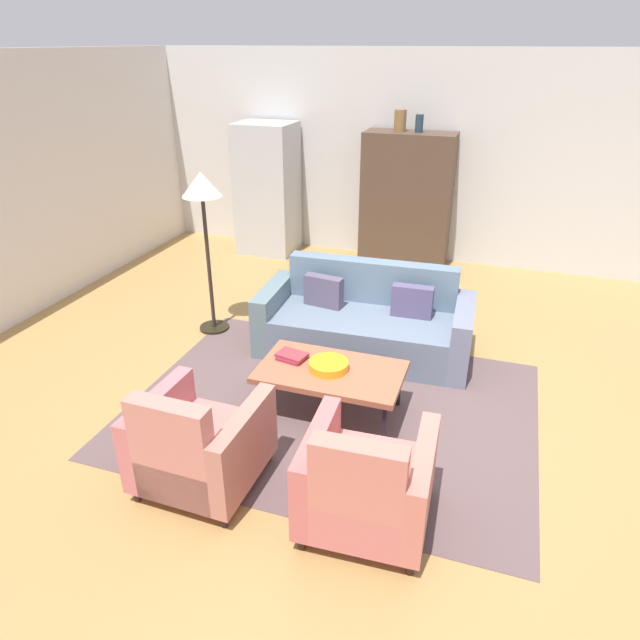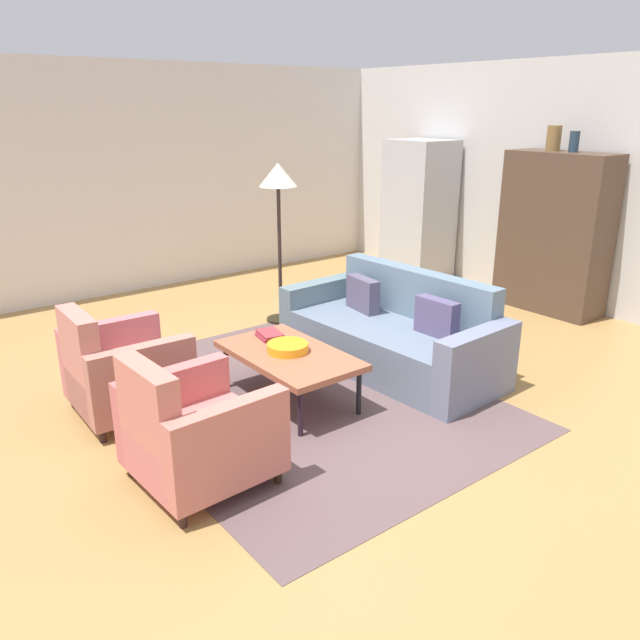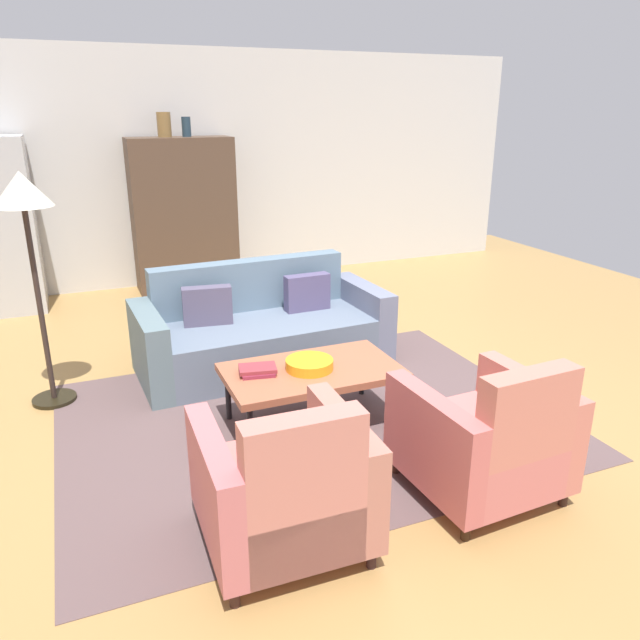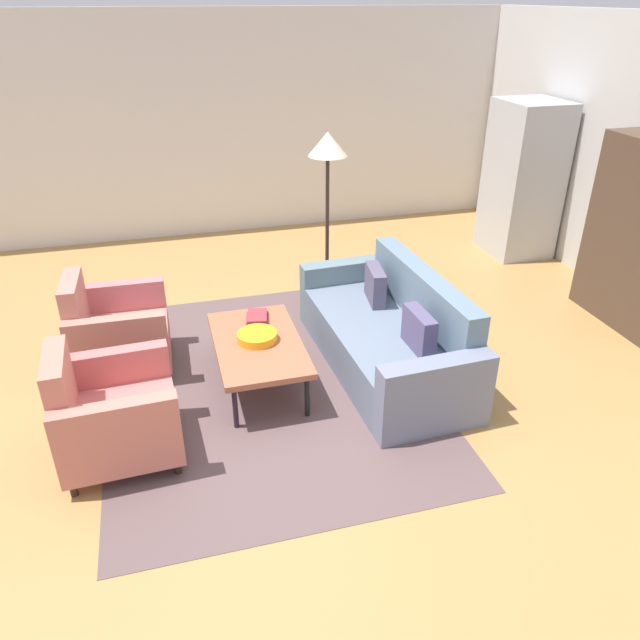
{
  "view_description": "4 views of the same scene",
  "coord_description": "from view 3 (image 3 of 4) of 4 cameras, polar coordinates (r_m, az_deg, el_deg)",
  "views": [
    {
      "loc": [
        0.88,
        -3.85,
        2.88
      ],
      "look_at": [
        -0.62,
        0.59,
        0.56
      ],
      "focal_mm": 31.84,
      "sensor_mm": 36.0,
      "label": 1
    },
    {
      "loc": [
        3.49,
        -2.65,
        2.29
      ],
      "look_at": [
        -0.29,
        0.28,
        0.64
      ],
      "focal_mm": 35.26,
      "sensor_mm": 36.0,
      "label": 2
    },
    {
      "loc": [
        -1.75,
        -3.58,
        2.12
      ],
      "look_at": [
        -0.11,
        0.37,
        0.63
      ],
      "focal_mm": 34.25,
      "sensor_mm": 36.0,
      "label": 3
    },
    {
      "loc": [
        3.94,
        -0.64,
        2.94
      ],
      "look_at": [
        -0.24,
        0.51,
        0.59
      ],
      "focal_mm": 33.99,
      "sensor_mm": 36.0,
      "label": 4
    }
  ],
  "objects": [
    {
      "name": "fruit_bowl",
      "position": [
        4.2,
        -1.0,
        -4.15
      ],
      "size": [
        0.33,
        0.33,
        0.07
      ],
      "primitive_type": "cylinder",
      "color": "orange",
      "rests_on": "coffee_table"
    },
    {
      "name": "area_rug",
      "position": [
        4.44,
        -0.99,
        -9.23
      ],
      "size": [
        3.4,
        2.6,
        0.01
      ],
      "primitive_type": "cube",
      "color": "brown",
      "rests_on": "ground"
    },
    {
      "name": "wall_back",
      "position": [
        7.96,
        -10.01,
        13.77
      ],
      "size": [
        8.48,
        0.12,
        2.8
      ],
      "primitive_type": "cube",
      "color": "silver",
      "rests_on": "ground"
    },
    {
      "name": "armchair_left",
      "position": [
        3.12,
        -3.17,
        -15.63
      ],
      "size": [
        0.82,
        0.82,
        0.88
      ],
      "rotation": [
        0.0,
        0.0,
        -0.02
      ],
      "color": "black",
      "rests_on": "ground"
    },
    {
      "name": "floor_lamp",
      "position": [
        4.72,
        -25.86,
        9.08
      ],
      "size": [
        0.4,
        0.4,
        1.72
      ],
      "color": "black",
      "rests_on": "ground"
    },
    {
      "name": "vase_tall",
      "position": [
        7.47,
        -14.37,
        17.26
      ],
      "size": [
        0.16,
        0.16,
        0.27
      ],
      "primitive_type": "cylinder",
      "color": "olive",
      "rests_on": "cabinet"
    },
    {
      "name": "vase_round",
      "position": [
        7.52,
        -12.38,
        17.22
      ],
      "size": [
        0.1,
        0.1,
        0.22
      ],
      "primitive_type": "cylinder",
      "color": "#233847",
      "rests_on": "cabinet"
    },
    {
      "name": "armchair_right",
      "position": [
        3.63,
        15.43,
        -10.92
      ],
      "size": [
        0.84,
        0.84,
        0.88
      ],
      "rotation": [
        0.0,
        0.0,
        0.05
      ],
      "color": "#3A1E17",
      "rests_on": "ground"
    },
    {
      "name": "book_stack",
      "position": [
        4.15,
        -5.85,
        -4.68
      ],
      "size": [
        0.28,
        0.23,
        0.05
      ],
      "color": "maroon",
      "rests_on": "coffee_table"
    },
    {
      "name": "couch",
      "position": [
        5.31,
        -5.57,
        -1.06
      ],
      "size": [
        2.14,
        1.0,
        0.86
      ],
      "rotation": [
        0.0,
        0.0,
        3.19
      ],
      "color": "slate",
      "rests_on": "ground"
    },
    {
      "name": "coffee_table",
      "position": [
        4.23,
        -0.77,
        -5.0
      ],
      "size": [
        1.2,
        0.7,
        0.42
      ],
      "color": "black",
      "rests_on": "ground"
    },
    {
      "name": "cabinet",
      "position": [
        7.6,
        -12.59,
        9.54
      ],
      "size": [
        1.2,
        0.51,
        1.8
      ],
      "color": "#4E3A2C",
      "rests_on": "ground"
    },
    {
      "name": "ground_plane",
      "position": [
        4.52,
        3.15,
        -8.79
      ],
      "size": [
        10.17,
        10.17,
        0.0
      ],
      "primitive_type": "plane",
      "color": "#A87F47"
    }
  ]
}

